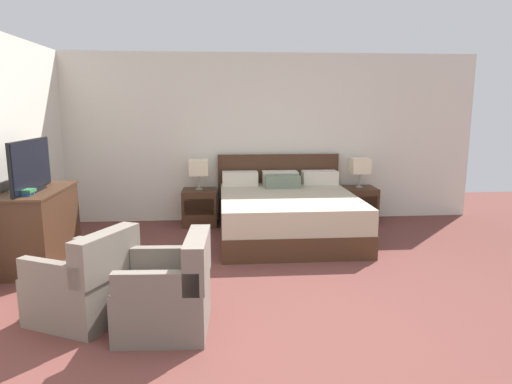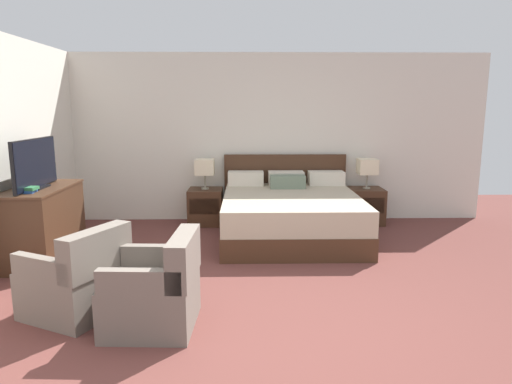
# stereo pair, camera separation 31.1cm
# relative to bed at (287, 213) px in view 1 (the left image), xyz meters

# --- Properties ---
(ground_plane) EXTENTS (11.43, 11.43, 0.00)m
(ground_plane) POSITION_rel_bed_xyz_m (-0.38, -2.80, -0.32)
(ground_plane) COLOR brown
(wall_back) EXTENTS (6.85, 0.06, 2.52)m
(wall_back) POSITION_rel_bed_xyz_m (-0.38, 1.04, 0.94)
(wall_back) COLOR silver
(wall_back) RESTS_ON ground
(bed) EXTENTS (1.85, 2.05, 1.02)m
(bed) POSITION_rel_bed_xyz_m (0.00, 0.00, 0.00)
(bed) COLOR #422819
(bed) RESTS_ON ground
(nightstand_left) EXTENTS (0.50, 0.47, 0.53)m
(nightstand_left) POSITION_rel_bed_xyz_m (-1.20, 0.71, -0.05)
(nightstand_left) COLOR #422819
(nightstand_left) RESTS_ON ground
(nightstand_right) EXTENTS (0.50, 0.47, 0.53)m
(nightstand_right) POSITION_rel_bed_xyz_m (1.20, 0.71, -0.05)
(nightstand_right) COLOR #422819
(nightstand_right) RESTS_ON ground
(table_lamp_left) EXTENTS (0.27, 0.27, 0.44)m
(table_lamp_left) POSITION_rel_bed_xyz_m (-1.20, 0.72, 0.54)
(table_lamp_left) COLOR gray
(table_lamp_left) RESTS_ON nightstand_left
(table_lamp_right) EXTENTS (0.27, 0.27, 0.44)m
(table_lamp_right) POSITION_rel_bed_xyz_m (1.20, 0.72, 0.54)
(table_lamp_right) COLOR gray
(table_lamp_right) RESTS_ON nightstand_right
(dresser) EXTENTS (0.56, 1.19, 0.85)m
(dresser) POSITION_rel_bed_xyz_m (-2.90, -0.89, 0.12)
(dresser) COLOR #422819
(dresser) RESTS_ON ground
(tv) EXTENTS (0.18, 0.98, 0.55)m
(tv) POSITION_rel_bed_xyz_m (-2.90, -0.95, 0.79)
(tv) COLOR black
(tv) RESTS_ON dresser
(book_red_cover) EXTENTS (0.20, 0.17, 0.03)m
(book_red_cover) POSITION_rel_bed_xyz_m (-2.90, -1.21, 0.54)
(book_red_cover) COLOR #234C8E
(book_red_cover) RESTS_ON dresser
(book_blue_cover) EXTENTS (0.22, 0.16, 0.03)m
(book_blue_cover) POSITION_rel_bed_xyz_m (-2.89, -1.21, 0.57)
(book_blue_cover) COLOR #2D7042
(book_blue_cover) RESTS_ON book_red_cover
(armchair_by_window) EXTENTS (0.92, 0.91, 0.76)m
(armchair_by_window) POSITION_rel_bed_xyz_m (-2.01, -2.29, -0.03)
(armchair_by_window) COLOR #70665B
(armchair_by_window) RESTS_ON ground
(armchair_companion) EXTENTS (0.72, 0.71, 0.76)m
(armchair_companion) POSITION_rel_bed_xyz_m (-1.30, -2.53, -0.03)
(armchair_companion) COLOR #70665B
(armchair_companion) RESTS_ON ground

